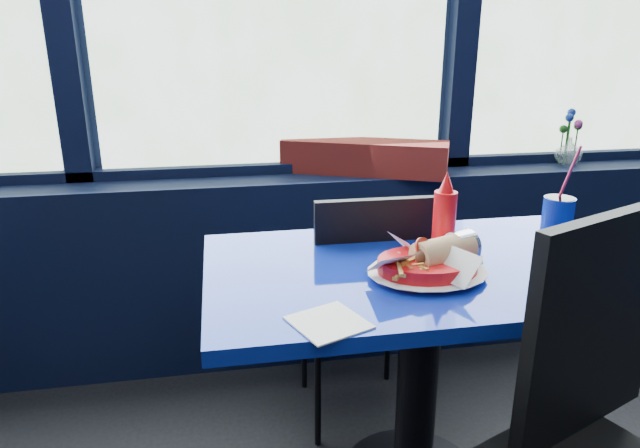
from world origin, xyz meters
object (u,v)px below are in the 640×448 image
Objects in this scene: flower_vase at (569,148)px; food_basket at (430,263)px; near_table at (421,323)px; ketchup_bottle at (444,218)px; chair_near_front at (596,436)px; soda_cup at (557,220)px; chair_near_back at (364,296)px; planter_box at (364,157)px.

food_basket is (-0.99, -0.94, -0.09)m from flower_vase.
near_table is 4.92× the size of ketchup_bottle.
chair_near_front is 1.64m from flower_vase.
chair_near_front reaches higher than food_basket.
near_table is at bearing 85.72° from chair_near_front.
soda_cup is (0.44, 0.08, 0.26)m from near_table.
chair_near_front is 3.45× the size of food_basket.
soda_cup is at bearing 156.41° from chair_near_back.
chair_near_front is at bearing -80.90° from ketchup_bottle.
chair_near_front is at bearing -61.28° from planter_box.
soda_cup reaches higher than ketchup_bottle.
chair_near_front is 3.31× the size of soda_cup.
planter_box reaches higher than food_basket.
ketchup_bottle is at bearing 42.71° from near_table.
near_table is 1.18× the size of chair_near_front.
flower_vase is at bearing -151.92° from chair_near_back.
flower_vase reaches higher than chair_near_front.
soda_cup is at bearing -40.05° from planter_box.
flower_vase is (1.06, 0.54, 0.37)m from chair_near_back.
near_table is at bearing -138.39° from flower_vase.
soda_cup reaches higher than chair_near_front.
planter_box is 0.93m from flower_vase.
chair_near_front is 0.68m from ketchup_bottle.
planter_box is at bearing 179.62° from flower_vase.
flower_vase reaches higher than ketchup_bottle.
planter_box is 0.96m from food_basket.
flower_vase is at bearing 38.02° from chair_near_front.
ketchup_bottle is at bearing 76.82° from chair_near_front.
near_table is 1.34m from flower_vase.
chair_near_back reaches higher than food_basket.
planter_box is (-0.12, 1.41, 0.28)m from chair_near_front.
chair_near_back is 2.99× the size of food_basket.
planter_box is 2.21× the size of soda_cup.
planter_box is 0.80m from ketchup_bottle.
near_table is at bearing -137.29° from ketchup_bottle.
flower_vase is 1.37m from food_basket.
soda_cup reaches higher than chair_near_back.
chair_near_back is at bearing 84.49° from chair_near_front.
planter_box is at bearing -102.81° from chair_near_back.
flower_vase is at bearing 41.51° from ketchup_bottle.
soda_cup reaches higher than planter_box.
planter_box reaches higher than chair_near_back.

